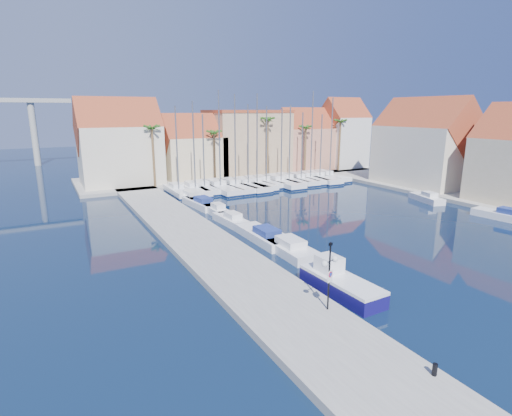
{
  "coord_description": "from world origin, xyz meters",
  "views": [
    {
      "loc": [
        -20.81,
        -19.0,
        11.9
      ],
      "look_at": [
        -3.71,
        13.07,
        3.0
      ],
      "focal_mm": 28.0,
      "sensor_mm": 36.0,
      "label": 1
    }
  ],
  "objects": [
    {
      "name": "sailboat_6",
      "position": [
        8.47,
        36.15,
        0.61
      ],
      "size": [
        2.8,
        10.28,
        14.4
      ],
      "rotation": [
        0.0,
        0.0,
        -0.01
      ],
      "color": "white",
      "rests_on": "ground"
    },
    {
      "name": "quay_west",
      "position": [
        -9.0,
        13.5,
        0.25
      ],
      "size": [
        6.0,
        77.0,
        0.5
      ],
      "primitive_type": "cube",
      "color": "gray",
      "rests_on": "ground"
    },
    {
      "name": "motorboat_west_3",
      "position": [
        -3.5,
        23.31,
        0.51
      ],
      "size": [
        1.77,
        5.07,
        1.4
      ],
      "rotation": [
        0.0,
        0.0,
        0.03
      ],
      "color": "white",
      "rests_on": "ground"
    },
    {
      "name": "motorboat_west_2",
      "position": [
        -3.78,
        18.64,
        0.51
      ],
      "size": [
        2.09,
        5.61,
        1.4
      ],
      "rotation": [
        0.0,
        0.0,
        0.06
      ],
      "color": "white",
      "rests_on": "ground"
    },
    {
      "name": "building_1",
      "position": [
        2.0,
        47.0,
        5.3
      ],
      "size": [
        10.3,
        8.0,
        11.0
      ],
      "color": "beige",
      "rests_on": "shore_north"
    },
    {
      "name": "sailboat_11",
      "position": [
        18.96,
        36.37,
        0.63
      ],
      "size": [
        3.19,
        9.69,
        14.95
      ],
      "rotation": [
        0.0,
        0.0,
        -0.07
      ],
      "color": "white",
      "rests_on": "ground"
    },
    {
      "name": "sailboat_5",
      "position": [
        6.66,
        35.8,
        0.58
      ],
      "size": [
        3.63,
        10.95,
        12.82
      ],
      "rotation": [
        0.0,
        0.0,
        0.07
      ],
      "color": "white",
      "rests_on": "ground"
    },
    {
      "name": "building_6",
      "position": [
        32.0,
        24.0,
        6.52
      ],
      "size": [
        9.0,
        14.3,
        13.5
      ],
      "color": "beige",
      "rests_on": "shore_east"
    },
    {
      "name": "palm_3",
      "position": [
        22.0,
        42.0,
        8.61
      ],
      "size": [
        2.6,
        2.6,
        9.65
      ],
      "color": "brown",
      "rests_on": "shore_north"
    },
    {
      "name": "sailboat_13",
      "position": [
        23.02,
        36.44,
        0.62
      ],
      "size": [
        3.25,
        9.61,
        14.01
      ],
      "rotation": [
        0.0,
        0.0,
        0.08
      ],
      "color": "white",
      "rests_on": "ground"
    },
    {
      "name": "sailboat_4",
      "position": [
        4.59,
        35.95,
        0.6
      ],
      "size": [
        3.54,
        10.84,
        14.24
      ],
      "rotation": [
        0.0,
        0.0,
        0.07
      ],
      "color": "white",
      "rests_on": "ground"
    },
    {
      "name": "shore_north",
      "position": [
        10.0,
        48.0,
        0.25
      ],
      "size": [
        54.0,
        16.0,
        0.5
      ],
      "primitive_type": "cube",
      "color": "gray",
      "rests_on": "ground"
    },
    {
      "name": "building_2",
      "position": [
        13.0,
        48.0,
        6.26
      ],
      "size": [
        14.2,
        10.2,
        11.5
      ],
      "color": "tan",
      "rests_on": "shore_north"
    },
    {
      "name": "sailboat_0",
      "position": [
        -4.17,
        36.25,
        0.61
      ],
      "size": [
        2.32,
        8.57,
        12.54
      ],
      "rotation": [
        0.0,
        0.0,
        -0.01
      ],
      "color": "white",
      "rests_on": "ground"
    },
    {
      "name": "motorboat_west_4",
      "position": [
        -3.81,
        27.65,
        0.51
      ],
      "size": [
        2.82,
        7.08,
        1.4
      ],
      "rotation": [
        0.0,
        0.0,
        0.09
      ],
      "color": "white",
      "rests_on": "ground"
    },
    {
      "name": "building_0",
      "position": [
        -10.0,
        47.0,
        6.52
      ],
      "size": [
        12.3,
        9.0,
        13.5
      ],
      "color": "beige",
      "rests_on": "shore_north"
    },
    {
      "name": "motorboat_west_1",
      "position": [
        -3.37,
        12.2,
        0.51
      ],
      "size": [
        2.41,
        7.45,
        1.4
      ],
      "rotation": [
        0.0,
        0.0,
        -0.0
      ],
      "color": "white",
      "rests_on": "ground"
    },
    {
      "name": "building_3",
      "position": [
        25.0,
        47.0,
        5.86
      ],
      "size": [
        10.3,
        8.0,
        12.0
      ],
      "color": "tan",
      "rests_on": "shore_north"
    },
    {
      "name": "building_4",
      "position": [
        34.0,
        46.0,
        6.97
      ],
      "size": [
        8.3,
        8.0,
        14.0
      ],
      "color": "silver",
      "rests_on": "shore_north"
    },
    {
      "name": "motorboat_west_0",
      "position": [
        -3.09,
        8.59,
        0.51
      ],
      "size": [
        2.55,
        7.51,
        1.4
      ],
      "rotation": [
        0.0,
        0.0,
        -0.02
      ],
      "color": "white",
      "rests_on": "ground"
    },
    {
      "name": "sailboat_2",
      "position": [
        -0.04,
        36.74,
        0.59
      ],
      "size": [
        2.71,
        8.87,
        11.38
      ],
      "rotation": [
        0.0,
        0.0,
        -0.04
      ],
      "color": "white",
      "rests_on": "ground"
    },
    {
      "name": "sailboat_1",
      "position": [
        -1.68,
        36.24,
        0.61
      ],
      "size": [
        2.73,
        9.4,
        13.21
      ],
      "rotation": [
        0.0,
        0.0,
        -0.03
      ],
      "color": "white",
      "rests_on": "ground"
    },
    {
      "name": "fishing_boat",
      "position": [
        -4.28,
        0.17,
        0.74
      ],
      "size": [
        2.36,
        6.45,
        2.23
      ],
      "rotation": [
        0.0,
        0.0,
        0.04
      ],
      "color": "#140E56",
      "rests_on": "ground"
    },
    {
      "name": "sailboat_12",
      "position": [
        20.75,
        36.23,
        0.56
      ],
      "size": [
        3.5,
        11.1,
        11.29
      ],
      "rotation": [
        0.0,
        0.0,
        -0.06
      ],
      "color": "white",
      "rests_on": "ground"
    },
    {
      "name": "motorboat_east_0",
      "position": [
        24.01,
        6.01,
        0.51
      ],
      "size": [
        2.61,
        6.47,
        1.4
      ],
      "rotation": [
        0.0,
        0.0,
        0.1
      ],
      "color": "white",
      "rests_on": "ground"
    },
    {
      "name": "palm_1",
      "position": [
        4.0,
        42.0,
        8.14
      ],
      "size": [
        2.6,
        2.6,
        9.15
      ],
      "color": "brown",
      "rests_on": "shore_north"
    },
    {
      "name": "lamp_post",
      "position": [
        -7.0,
        -2.09,
        3.22
      ],
      "size": [
        1.36,
        0.7,
        4.15
      ],
      "rotation": [
        0.0,
        0.0,
        0.32
      ],
      "color": "black",
      "rests_on": "quay_west"
    },
    {
      "name": "sailboat_10",
      "position": [
        16.87,
        36.11,
        0.58
      ],
      "size": [
        3.02,
        9.47,
        11.6
      ],
      "rotation": [
        0.0,
        0.0,
        -0.06
      ],
      "color": "white",
      "rests_on": "ground"
    },
    {
      "name": "motorboat_west_5",
      "position": [
        -3.69,
        32.29,
        0.51
      ],
      "size": [
        2.64,
        7.37,
        1.4
      ],
      "rotation": [
        0.0,
        0.0,
        0.04
      ],
      "color": "white",
      "rests_on": "ground"
    },
    {
      "name": "palm_4",
      "position": [
        30.0,
        42.0,
        9.55
      ],
      "size": [
        2.6,
        2.6,
        10.65
      ],
      "color": "brown",
      "rests_on": "shore_north"
    },
    {
      "name": "motorboat_east_1",
      "position": [
        23.98,
        16.3,
        0.51
      ],
      "size": [
        3.17,
        5.82,
        1.4
      ],
      "rotation": [
        0.0,
        0.0,
        -0.27
      ],
      "color": "white",
      "rests_on": "ground"
    },
    {
      "name": "ground",
      "position": [
        0.0,
        0.0,
        0.0
      ],
      "size": [
        260.0,
        260.0,
        0.0
      ],
      "primitive_type": "plane",
      "color": "black",
      "rests_on": "ground"
    },
    {
      "name": "sailboat_7",
      "position": [
        10.39,
        36.59,
        0.61
      ],
      "size": [
        2.97,
        8.78,
        12.57
      ],
      "rotation": [
        0.0,
        0.0,
        0.08
      ],
      "color": "white",
      "rests_on": "ground"
    },
    {
      "name": "shore_east",
      "position": [
        32.0,
        15.0,
        0.25
      ],
      "size": [
        12.0,
        60.0,
        0.5
      ],
      "primitive_type": "cube",
      "color": "gray",
      "rests_on": "ground"
    },
    {
      "name": "sailboat_9",
      "position": [
        14.75,
        36.58,
        0.59
      ],
      "size": [
        2.74,
        9.78,
        12.79
      ],
      "rotation": [
        0.0,
        0.0,
        -0.02
      ],
      "color": "white",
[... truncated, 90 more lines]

